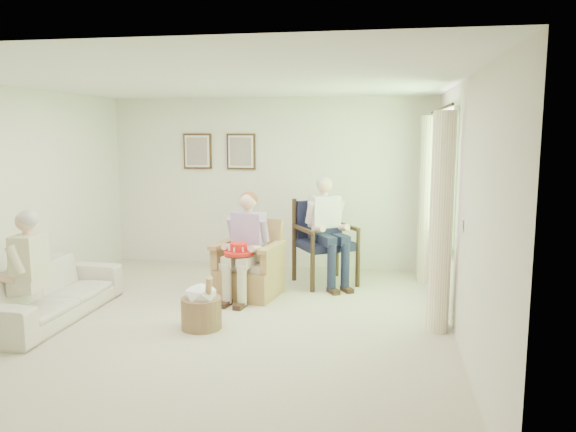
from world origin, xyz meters
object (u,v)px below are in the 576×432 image
Objects in this scene: wood_armchair at (326,238)px; sofa at (49,293)px; person_wicker at (247,239)px; person_dark at (325,223)px; red_hat at (239,250)px; hatbox at (201,306)px; wicker_armchair at (249,272)px; person_sofa at (23,265)px.

wood_armchair reaches higher than sofa.
person_dark is at bearing 50.77° from person_wicker.
red_hat reaches higher than hatbox.
person_wicker is (2.01, 1.12, 0.46)m from sofa.
wood_armchair is at bearing 50.82° from red_hat.
wicker_armchair is 1.53× the size of hatbox.
person_wicker reaches higher than person_sofa.
person_wicker is (-0.90, -0.96, 0.14)m from wood_armchair.
red_hat reaches higher than sofa.
sofa is 2.20m from red_hat.
person_dark is 2.30× the size of hatbox.
person_dark is at bearing -56.97° from sofa.
person_sofa reaches higher than red_hat.
person_sofa reaches higher than sofa.
wicker_armchair is 0.73× the size of person_wicker.
wicker_armchair is at bearing -169.19° from wood_armchair.
sofa is at bearing 179.13° from hatbox.
person_dark is (-0.00, -0.19, 0.25)m from wood_armchair.
red_hat is at bearing -64.97° from sofa.
wood_armchair is 2.41m from hatbox.
person_dark reaches higher than sofa.
sofa is (-2.91, -2.08, -0.32)m from wood_armchair.
person_wicker is 0.91× the size of person_dark.
person_dark is (2.91, 1.89, 0.58)m from sofa.
sofa is (-2.01, -1.25, -0.01)m from wicker_armchair.
wicker_armchair is 0.49m from red_hat.
person_sofa reaches higher than wicker_armchair.
wicker_armchair is 1.30m from hatbox.
hatbox is at bearing -90.87° from sofa.
person_dark is at bearing 45.70° from wicker_armchair.
person_sofa is at bearing 180.00° from sofa.
person_wicker is 1.19m from person_dark.
person_wicker is at bearing 79.46° from hatbox.
wood_armchair is 0.31m from person_dark.
sofa is at bearing -178.75° from person_dark.
hatbox is (-1.11, -2.11, -0.37)m from wood_armchair.
sofa is 3.21× the size of hatbox.
hatbox is at bearing -151.89° from person_dark.
person_wicker is 1.05× the size of person_sofa.
wicker_armchair is 2.37m from sofa.
person_sofa is at bearing -132.54° from person_wicker.
person_wicker is at bearing -171.22° from person_dark.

